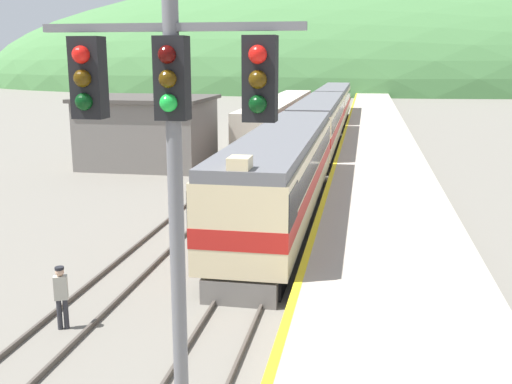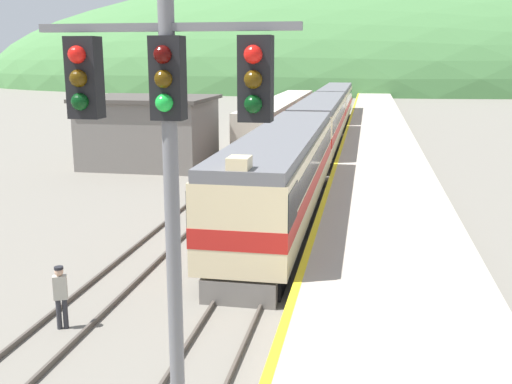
% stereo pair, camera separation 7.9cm
% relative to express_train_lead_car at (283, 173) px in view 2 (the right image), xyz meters
% --- Properties ---
extents(track_main, '(1.52, 180.00, 0.16)m').
position_rel_express_train_lead_car_xyz_m(track_main, '(0.00, 49.27, -2.18)').
color(track_main, '#4C443D').
rests_on(track_main, ground).
extents(track_siding, '(1.52, 180.00, 0.16)m').
position_rel_express_train_lead_car_xyz_m(track_siding, '(-4.38, 49.27, -2.18)').
color(track_siding, '#4C443D').
rests_on(track_siding, ground).
extents(platform, '(5.80, 140.00, 0.88)m').
position_rel_express_train_lead_car_xyz_m(platform, '(4.57, 29.27, -1.82)').
color(platform, '#ADA393').
rests_on(platform, ground).
extents(distant_hills, '(200.35, 90.16, 52.88)m').
position_rel_express_train_lead_car_xyz_m(distant_hills, '(0.00, 130.95, -2.26)').
color(distant_hills, '#477A42').
rests_on(distant_hills, ground).
extents(station_shed, '(8.51, 7.30, 4.69)m').
position_rel_express_train_lead_car_xyz_m(station_shed, '(-11.02, 12.93, 0.11)').
color(station_shed, slate).
rests_on(station_shed, ground).
extents(express_train_lead_car, '(3.03, 19.71, 4.48)m').
position_rel_express_train_lead_car_xyz_m(express_train_lead_car, '(0.00, 0.00, 0.00)').
color(express_train_lead_car, black).
rests_on(express_train_lead_car, ground).
extents(carriage_second, '(3.02, 20.57, 4.12)m').
position_rel_express_train_lead_car_xyz_m(carriage_second, '(0.00, 21.25, -0.01)').
color(carriage_second, black).
rests_on(carriage_second, ground).
extents(carriage_third, '(3.02, 20.57, 4.12)m').
position_rel_express_train_lead_car_xyz_m(carriage_third, '(0.00, 42.70, -0.01)').
color(carriage_third, black).
rests_on(carriage_third, ground).
extents(siding_train, '(2.90, 31.01, 3.47)m').
position_rel_express_train_lead_car_xyz_m(siding_train, '(-4.38, 30.26, -0.46)').
color(siding_train, black).
rests_on(siding_train, ground).
extents(signal_mast_main, '(3.30, 0.42, 8.55)m').
position_rel_express_train_lead_car_xyz_m(signal_mast_main, '(1.18, -18.75, 3.65)').
color(signal_mast_main, slate).
rests_on(signal_mast_main, ground).
extents(track_worker, '(0.42, 0.34, 1.79)m').
position_rel_express_train_lead_car_xyz_m(track_worker, '(-4.41, -11.87, -1.23)').
color(track_worker, '#2D2D33').
rests_on(track_worker, ground).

